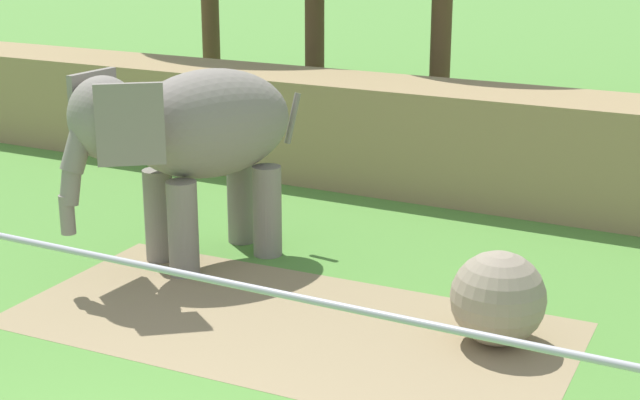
% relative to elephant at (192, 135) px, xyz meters
% --- Properties ---
extents(dirt_patch, '(6.72, 3.43, 0.01)m').
position_rel_elephant_xyz_m(dirt_patch, '(2.18, -1.26, -1.79)').
color(dirt_patch, '#937F5B').
rests_on(dirt_patch, ground).
extents(embankment_wall, '(36.00, 1.80, 1.84)m').
position_rel_elephant_xyz_m(embankment_wall, '(2.60, 4.85, -0.88)').
color(embankment_wall, '#997F56').
rests_on(embankment_wall, ground).
extents(elephant, '(2.45, 3.36, 2.71)m').
position_rel_elephant_xyz_m(elephant, '(0.00, 0.00, 0.00)').
color(elephant, gray).
rests_on(elephant, ground).
extents(enrichment_ball, '(1.07, 1.07, 1.07)m').
position_rel_elephant_xyz_m(enrichment_ball, '(4.50, -0.60, -1.26)').
color(enrichment_ball, gray).
rests_on(enrichment_ball, ground).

